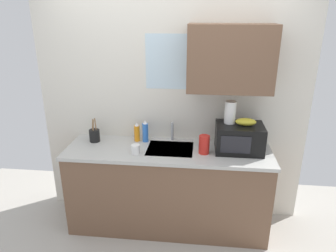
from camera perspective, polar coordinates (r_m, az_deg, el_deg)
kitchen_wall_assembly at (r=3.25m, az=2.42°, el=5.17°), size 2.84×0.42×2.50m
counter_unit at (r=3.33m, az=0.01°, el=-11.21°), size 2.07×0.63×0.90m
sink_faucet at (r=3.30m, az=0.79°, el=-1.01°), size 0.03×0.03×0.20m
microwave at (r=3.12m, az=12.95°, el=-2.16°), size 0.46×0.35×0.27m
banana_bunch at (r=3.07m, az=14.13°, el=0.75°), size 0.20×0.11×0.07m
paper_towel_roll at (r=3.08m, az=11.37°, el=2.49°), size 0.11×0.11×0.22m
dish_soap_bottle_blue at (r=3.28m, az=-4.19°, el=-1.04°), size 0.06×0.06×0.24m
dish_soap_bottle_orange at (r=3.30m, az=-5.73°, el=-1.18°), size 0.06×0.06×0.21m
cereal_canister at (r=3.02m, az=6.67°, el=-3.41°), size 0.10×0.10×0.18m
mug_white at (r=3.02m, az=-5.98°, el=-4.31°), size 0.08×0.08×0.09m
utensil_crock at (r=3.38m, az=-13.38°, el=-1.66°), size 0.11×0.11×0.25m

